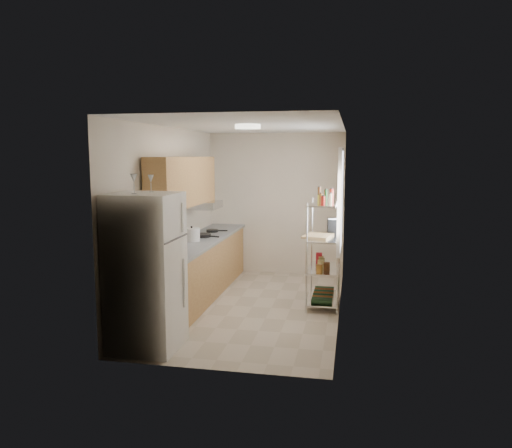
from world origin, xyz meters
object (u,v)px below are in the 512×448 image
(rice_cooker, at_px, (192,235))
(refrigerator, at_px, (146,272))
(frying_pan_large, at_px, (202,235))
(cutting_board, at_px, (318,236))
(espresso_machine, at_px, (332,226))

(rice_cooker, bearing_deg, refrigerator, -86.61)
(refrigerator, xyz_separation_m, rice_cooker, (-0.12, 1.99, 0.11))
(rice_cooker, xyz_separation_m, frying_pan_large, (0.04, 0.41, -0.08))
(cutting_board, height_order, espresso_machine, espresso_machine)
(frying_pan_large, relative_size, espresso_machine, 1.16)
(frying_pan_large, relative_size, cutting_board, 0.60)
(frying_pan_large, distance_m, cutting_board, 1.90)
(refrigerator, height_order, frying_pan_large, refrigerator)
(refrigerator, xyz_separation_m, cutting_board, (1.78, 2.07, 0.14))
(rice_cooker, bearing_deg, espresso_machine, 10.65)
(espresso_machine, bearing_deg, refrigerator, -137.14)
(refrigerator, distance_m, espresso_machine, 3.11)
(rice_cooker, distance_m, espresso_machine, 2.14)
(espresso_machine, bearing_deg, rice_cooker, -176.82)
(refrigerator, bearing_deg, rice_cooker, 93.39)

